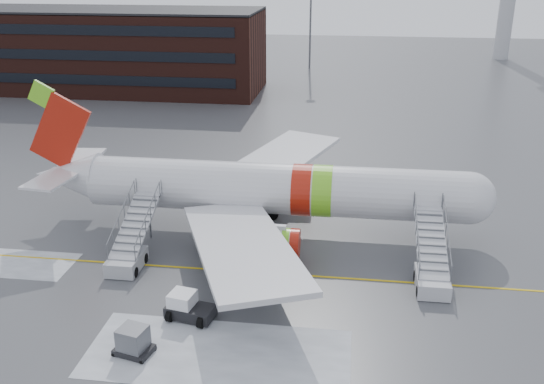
# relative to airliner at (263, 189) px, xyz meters

# --- Properties ---
(ground) EXTENTS (260.00, 260.00, 0.00)m
(ground) POSITION_rel_airliner_xyz_m (5.92, -5.63, -3.42)
(ground) COLOR #494C4F
(ground) RESTS_ON ground
(airliner) EXTENTS (35.03, 32.97, 11.18)m
(airliner) POSITION_rel_airliner_xyz_m (0.00, 0.00, 0.00)
(airliner) COLOR silver
(airliner) RESTS_ON ground
(airstair_fwd) EXTENTS (2.05, 7.70, 3.48)m
(airstair_fwd) POSITION_rel_airliner_xyz_m (11.85, -6.54, -2.35)
(airstair_fwd) COLOR #B7B9BF
(airstair_fwd) RESTS_ON ground
(airstair_aft) EXTENTS (2.05, 7.70, 3.48)m
(airstair_aft) POSITION_rel_airliner_xyz_m (-8.19, -6.54, -2.35)
(airstair_aft) COLOR #A7A9AE
(airstair_aft) RESTS_ON ground
(pushback_tug) EXTENTS (3.00, 2.47, 1.58)m
(pushback_tug) POSITION_rel_airliner_xyz_m (-2.57, -12.49, -2.72)
(pushback_tug) COLOR black
(pushback_tug) RESTS_ON ground
(uld_container) EXTENTS (2.18, 1.80, 1.56)m
(uld_container) POSITION_rel_airliner_xyz_m (-4.50, -16.22, -2.69)
(uld_container) COLOR black
(uld_container) RESTS_ON ground
(terminal_building) EXTENTS (62.00, 16.11, 12.30)m
(terminal_building) POSITION_rel_airliner_xyz_m (-39.08, 49.35, 2.78)
(terminal_building) COLOR #3F1E16
(terminal_building) RESTS_ON ground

